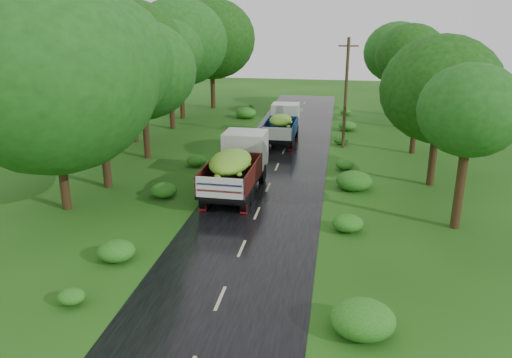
# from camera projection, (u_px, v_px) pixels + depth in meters

# --- Properties ---
(ground) EXTENTS (120.00, 120.00, 0.00)m
(ground) POSITION_uv_depth(u_px,v_px,m) (220.00, 299.00, 17.91)
(ground) COLOR #18400D
(ground) RESTS_ON ground
(road) EXTENTS (6.50, 80.00, 0.02)m
(road) POSITION_uv_depth(u_px,v_px,m) (246.00, 239.00, 22.57)
(road) COLOR black
(road) RESTS_ON ground
(road_lines) EXTENTS (0.12, 69.60, 0.00)m
(road_lines) POSITION_uv_depth(u_px,v_px,m) (250.00, 229.00, 23.50)
(road_lines) COLOR #BFB78C
(road_lines) RESTS_ON road
(truck_near) EXTENTS (2.68, 7.16, 2.99)m
(truck_near) POSITION_uv_depth(u_px,v_px,m) (237.00, 163.00, 27.89)
(truck_near) COLOR black
(truck_near) RESTS_ON ground
(truck_far) EXTENTS (2.26, 6.26, 2.63)m
(truck_far) POSITION_uv_depth(u_px,v_px,m) (283.00, 123.00, 38.86)
(truck_far) COLOR black
(truck_far) RESTS_ON ground
(utility_pole) EXTENTS (1.41, 0.23, 8.01)m
(utility_pole) POSITION_uv_depth(u_px,v_px,m) (346.00, 93.00, 36.15)
(utility_pole) COLOR #382616
(utility_pole) RESTS_ON ground
(trees_left) EXTENTS (6.69, 32.87, 8.99)m
(trees_left) POSITION_uv_depth(u_px,v_px,m) (149.00, 54.00, 36.28)
(trees_left) COLOR black
(trees_left) RESTS_ON ground
(trees_right) EXTENTS (4.04, 30.25, 7.72)m
(trees_right) POSITION_uv_depth(u_px,v_px,m) (419.00, 72.00, 35.47)
(trees_right) COLOR black
(trees_right) RESTS_ON ground
(shrubs) EXTENTS (11.90, 44.00, 0.70)m
(shrubs) POSITION_uv_depth(u_px,v_px,m) (273.00, 171.00, 30.86)
(shrubs) COLOR #186417
(shrubs) RESTS_ON ground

